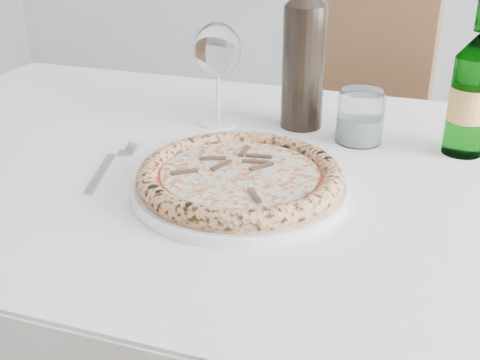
% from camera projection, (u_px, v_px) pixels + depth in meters
% --- Properties ---
extents(dining_table, '(1.52, 0.92, 0.76)m').
position_uv_depth(dining_table, '(258.00, 212.00, 1.00)').
color(dining_table, brown).
rests_on(dining_table, floor).
extents(chair_far, '(0.52, 0.52, 0.93)m').
position_uv_depth(chair_far, '(339.00, 135.00, 1.70)').
color(chair_far, brown).
rests_on(chair_far, floor).
extents(plate, '(0.32, 0.32, 0.02)m').
position_uv_depth(plate, '(240.00, 187.00, 0.88)').
color(plate, white).
rests_on(plate, dining_table).
extents(pizza, '(0.30, 0.30, 0.03)m').
position_uv_depth(pizza, '(240.00, 176.00, 0.87)').
color(pizza, tan).
rests_on(pizza, plate).
extents(fork, '(0.05, 0.21, 0.00)m').
position_uv_depth(fork, '(109.00, 167.00, 0.96)').
color(fork, '#A4AAB0').
rests_on(fork, dining_table).
extents(wine_glass, '(0.09, 0.09, 0.19)m').
position_uv_depth(wine_glass, '(217.00, 52.00, 1.08)').
color(wine_glass, white).
rests_on(wine_glass, dining_table).
extents(tumbler, '(0.08, 0.08, 0.09)m').
position_uv_depth(tumbler, '(360.00, 120.00, 1.05)').
color(tumbler, white).
rests_on(tumbler, dining_table).
extents(beer_bottle, '(0.07, 0.07, 0.25)m').
position_uv_depth(beer_bottle, '(471.00, 95.00, 0.97)').
color(beer_bottle, green).
rests_on(beer_bottle, dining_table).
extents(wine_bottle, '(0.08, 0.08, 0.32)m').
position_uv_depth(wine_bottle, '(304.00, 55.00, 1.08)').
color(wine_bottle, black).
rests_on(wine_bottle, dining_table).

